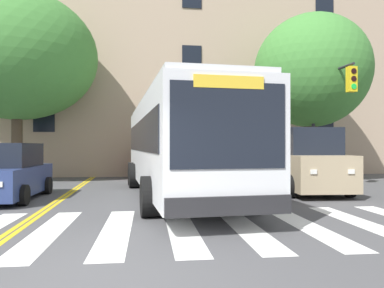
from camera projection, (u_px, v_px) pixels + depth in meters
The scene contains 13 objects.
ground_plane at pixel (100, 278), 4.83m from camera, with size 120.00×120.00×0.00m, color #4C4C4F.
crosswalk at pixel (116, 230), 7.54m from camera, with size 13.95×4.62×0.01m.
lane_line_yellow_inner at pixel (93, 176), 21.11m from camera, with size 0.12×36.00×0.01m, color gold.
lane_line_yellow_outer at pixel (96, 176), 21.13m from camera, with size 0.12×36.00×0.01m, color gold.
city_bus at pixel (176, 143), 12.80m from camera, with size 3.51×12.07×3.28m.
car_navy_near_lane at pixel (8, 174), 11.81m from camera, with size 2.07×4.23×1.79m.
car_tan_far_lane at pixel (303, 162), 13.76m from camera, with size 2.48×4.89×2.32m.
car_red_behind_bus at pixel (153, 161), 20.76m from camera, with size 2.24×4.75×1.85m.
traffic_light_near_corner at pixel (328, 103), 16.42m from camera, with size 0.39×3.25×5.43m.
traffic_light_overhead at pixel (163, 110), 15.76m from camera, with size 0.34×2.79×4.85m.
street_tree_curbside_large at pixel (311, 72), 18.45m from camera, with size 6.83×7.15×8.17m.
street_tree_curbside_small at pixel (17, 56), 17.59m from camera, with size 8.57×8.06×8.98m.
building_facade at pixel (185, 75), 24.26m from camera, with size 39.82×6.59×12.56m.
Camera 1 is at (0.50, -4.95, 1.70)m, focal length 35.00 mm.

